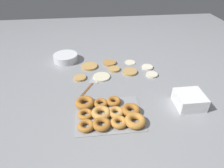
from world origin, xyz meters
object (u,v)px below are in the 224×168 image
at_px(pancake_4, 89,66).
at_px(spatula, 95,80).
at_px(batter_bowl, 66,58).
at_px(container_stack, 189,100).
at_px(donut_tray, 109,113).
at_px(pancake_8, 147,67).
at_px(pancake_5, 80,78).
at_px(pancake_1, 130,62).
at_px(pancake_0, 114,69).
at_px(pancake_3, 109,63).
at_px(pancake_6, 152,75).
at_px(pancake_2, 102,77).
at_px(pancake_7, 130,72).

xyz_separation_m(pancake_4, spatula, (0.03, -0.19, -0.01)).
relative_size(batter_bowl, spatula, 0.71).
bearing_deg(container_stack, spatula, 149.02).
height_order(pancake_4, donut_tray, donut_tray).
bearing_deg(pancake_8, batter_bowl, 163.54).
relative_size(pancake_5, pancake_8, 1.02).
distance_m(pancake_1, container_stack, 0.60).
distance_m(pancake_0, spatula, 0.19).
distance_m(pancake_3, container_stack, 0.68).
distance_m(pancake_3, pancake_4, 0.16).
bearing_deg(pancake_5, spatula, -20.13).
bearing_deg(container_stack, pancake_8, 105.45).
bearing_deg(pancake_6, pancake_8, 92.19).
xyz_separation_m(pancake_2, container_stack, (0.48, -0.35, 0.03)).
bearing_deg(pancake_8, pancake_0, -179.15).
xyz_separation_m(pancake_0, pancake_8, (0.26, 0.00, -0.00)).
height_order(batter_bowl, spatula, batter_bowl).
xyz_separation_m(pancake_2, pancake_6, (0.36, -0.01, 0.00)).
bearing_deg(spatula, donut_tray, -141.36).
height_order(pancake_5, spatula, pancake_5).
height_order(pancake_7, pancake_8, pancake_7).
bearing_deg(pancake_2, pancake_5, 179.68).
bearing_deg(pancake_8, pancake_5, -169.33).
relative_size(pancake_2, pancake_4, 0.99).
bearing_deg(pancake_6, pancake_7, 160.12).
bearing_deg(pancake_6, pancake_0, 157.95).
distance_m(donut_tray, spatula, 0.36).
bearing_deg(pancake_1, batter_bowl, 170.33).
bearing_deg(pancake_6, pancake_3, 143.73).
xyz_separation_m(pancake_1, pancake_2, (-0.24, -0.19, 0.00)).
bearing_deg(spatula, pancake_8, -42.85).
relative_size(pancake_1, pancake_6, 1.02).
bearing_deg(pancake_0, batter_bowl, 152.73).
bearing_deg(pancake_0, container_stack, -49.40).
bearing_deg(pancake_6, pancake_5, 178.35).
bearing_deg(pancake_8, pancake_2, -164.84).
relative_size(container_stack, spatula, 0.58).
relative_size(pancake_3, batter_bowl, 0.53).
height_order(pancake_1, spatula, pancake_1).
distance_m(pancake_5, donut_tray, 0.42).
relative_size(pancake_4, pancake_8, 1.43).
bearing_deg(pancake_3, pancake_4, -166.39).
bearing_deg(pancake_6, pancake_2, 177.78).
bearing_deg(pancake_2, container_stack, -36.43).
distance_m(pancake_0, container_stack, 0.59).
bearing_deg(batter_bowl, donut_tray, -67.42).
bearing_deg(pancake_3, pancake_1, -0.30).
relative_size(pancake_8, batter_bowl, 0.44).
xyz_separation_m(pancake_3, pancake_4, (-0.16, -0.04, -0.00)).
height_order(donut_tray, spatula, donut_tray).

